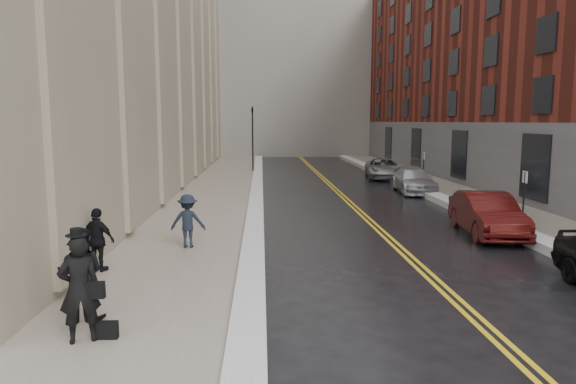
{
  "coord_description": "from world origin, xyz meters",
  "views": [
    {
      "loc": [
        -1.92,
        -10.52,
        4.06
      ],
      "look_at": [
        -1.0,
        7.26,
        1.6
      ],
      "focal_mm": 32.0,
      "sensor_mm": 36.0,
      "label": 1
    }
  ],
  "objects": [
    {
      "name": "sidewalk_left",
      "position": [
        -4.5,
        16.0,
        0.07
      ],
      "size": [
        4.0,
        64.0,
        0.15
      ],
      "primitive_type": "cube",
      "color": "gray",
      "rests_on": "ground"
    },
    {
      "name": "snow_ridge_right",
      "position": [
        7.15,
        16.0,
        0.15
      ],
      "size": [
        0.85,
        60.8,
        0.3
      ],
      "primitive_type": "cube",
      "color": "white",
      "rests_on": "ground"
    },
    {
      "name": "pedestrian_main",
      "position": [
        -5.15,
        -1.62,
        1.12
      ],
      "size": [
        0.83,
        0.69,
        1.94
      ],
      "primitive_type": "imported",
      "rotation": [
        0.0,
        0.0,
        3.51
      ],
      "color": "black",
      "rests_on": "sidewalk_left"
    },
    {
      "name": "car_maroon",
      "position": [
        6.14,
        7.14,
        0.76
      ],
      "size": [
        2.08,
        4.77,
        1.52
      ],
      "primitive_type": "imported",
      "rotation": [
        0.0,
        0.0,
        -0.1
      ],
      "color": "#3F0D0B",
      "rests_on": "ground"
    },
    {
      "name": "parking_sign_far",
      "position": [
        7.9,
        20.0,
        1.36
      ],
      "size": [
        0.06,
        0.35,
        2.23
      ],
      "color": "black",
      "rests_on": "ground"
    },
    {
      "name": "ground",
      "position": [
        0.0,
        0.0,
        0.0
      ],
      "size": [
        160.0,
        160.0,
        0.0
      ],
      "primitive_type": "plane",
      "color": "black",
      "rests_on": "ground"
    },
    {
      "name": "car_silver_far",
      "position": [
        6.8,
        25.59,
        0.72
      ],
      "size": [
        3.04,
        5.42,
        1.43
      ],
      "primitive_type": "imported",
      "rotation": [
        0.0,
        0.0,
        -0.13
      ],
      "color": "#999BA0",
      "rests_on": "ground"
    },
    {
      "name": "building_right",
      "position": [
        17.5,
        23.0,
        9.0
      ],
      "size": [
        14.0,
        50.0,
        18.0
      ],
      "primitive_type": "cube",
      "color": "maroon",
      "rests_on": "ground"
    },
    {
      "name": "snow_ridge_left",
      "position": [
        -2.2,
        16.0,
        0.13
      ],
      "size": [
        0.7,
        60.8,
        0.26
      ],
      "primitive_type": "cube",
      "color": "white",
      "rests_on": "ground"
    },
    {
      "name": "pedestrian_a",
      "position": [
        -5.49,
        -0.57,
        1.09
      ],
      "size": [
        0.92,
        0.72,
        1.87
      ],
      "primitive_type": "imported",
      "rotation": [
        0.0,
        0.0,
        3.13
      ],
      "color": "black",
      "rests_on": "sidewalk_left"
    },
    {
      "name": "sidewalk_right",
      "position": [
        9.0,
        16.0,
        0.07
      ],
      "size": [
        3.0,
        64.0,
        0.15
      ],
      "primitive_type": "cube",
      "color": "gray",
      "rests_on": "ground"
    },
    {
      "name": "parking_sign_near",
      "position": [
        7.9,
        8.0,
        1.36
      ],
      "size": [
        0.06,
        0.35,
        2.23
      ],
      "color": "black",
      "rests_on": "ground"
    },
    {
      "name": "car_silver_near",
      "position": [
        6.8,
        18.3,
        0.69
      ],
      "size": [
        2.19,
        4.85,
        1.38
      ],
      "primitive_type": "imported",
      "rotation": [
        0.0,
        0.0,
        -0.06
      ],
      "color": "#B6BABF",
      "rests_on": "ground"
    },
    {
      "name": "lane_stripe_b",
      "position": [
        2.62,
        16.0,
        0.0
      ],
      "size": [
        0.12,
        64.0,
        0.01
      ],
      "primitive_type": "cube",
      "color": "gold",
      "rests_on": "ground"
    },
    {
      "name": "pedestrian_c",
      "position": [
        -6.2,
        2.8,
        0.99
      ],
      "size": [
        1.07,
        0.74,
        1.68
      ],
      "primitive_type": "imported",
      "rotation": [
        0.0,
        0.0,
        2.77
      ],
      "color": "black",
      "rests_on": "sidewalk_left"
    },
    {
      "name": "pedestrian_b",
      "position": [
        -4.22,
        5.29,
        0.98
      ],
      "size": [
        1.09,
        0.64,
        1.67
      ],
      "primitive_type": "imported",
      "rotation": [
        0.0,
        0.0,
        3.12
      ],
      "color": "black",
      "rests_on": "sidewalk_left"
    },
    {
      "name": "lane_stripe_a",
      "position": [
        2.38,
        16.0,
        0.0
      ],
      "size": [
        0.12,
        64.0,
        0.01
      ],
      "primitive_type": "cube",
      "color": "gold",
      "rests_on": "ground"
    },
    {
      "name": "traffic_signal",
      "position": [
        -2.6,
        30.0,
        3.08
      ],
      "size": [
        0.18,
        0.15,
        5.2
      ],
      "color": "black",
      "rests_on": "ground"
    }
  ]
}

